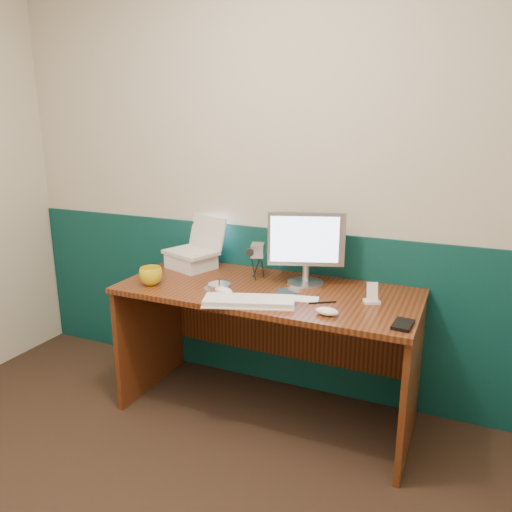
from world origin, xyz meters
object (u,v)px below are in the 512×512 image
at_px(desk, 267,352).
at_px(camcorder, 258,263).
at_px(monitor, 306,249).
at_px(mug, 151,276).
at_px(laptop, 190,234).
at_px(keyboard, 249,302).

relative_size(desk, camcorder, 8.46).
bearing_deg(camcorder, monitor, -18.02).
bearing_deg(camcorder, mug, -163.81).
bearing_deg(mug, laptop, 84.00).
distance_m(monitor, camcorder, 0.31).
xyz_separation_m(keyboard, mug, (-0.62, 0.06, 0.04)).
bearing_deg(desk, keyboard, -88.52).
bearing_deg(laptop, monitor, 17.91).
xyz_separation_m(desk, laptop, (-0.58, 0.17, 0.59)).
distance_m(desk, monitor, 0.62).
height_order(laptop, camcorder, laptop).
xyz_separation_m(laptop, camcorder, (0.45, -0.02, -0.12)).
bearing_deg(laptop, camcorder, 16.68).
height_order(mug, camcorder, camcorder).
xyz_separation_m(laptop, monitor, (0.74, -0.02, -0.01)).
bearing_deg(monitor, camcorder, 161.37).
xyz_separation_m(desk, keyboard, (0.01, -0.25, 0.39)).
distance_m(desk, laptop, 0.84).
relative_size(laptop, monitor, 0.72).
distance_m(monitor, mug, 0.87).
bearing_deg(keyboard, camcorder, 88.76).
relative_size(keyboard, camcorder, 2.33).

